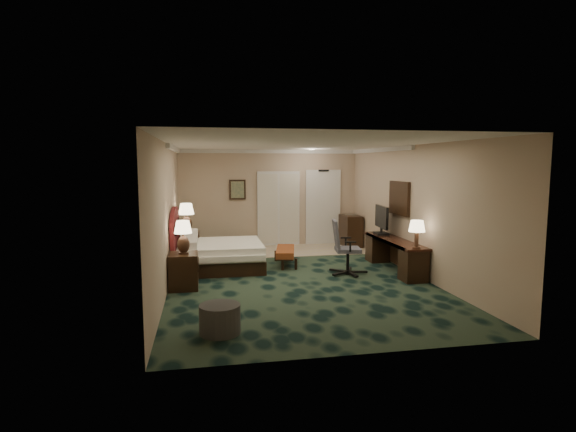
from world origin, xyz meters
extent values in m
cube|color=black|center=(0.00, 0.00, 0.00)|extent=(5.00, 7.50, 0.00)
cube|color=silver|center=(0.00, 0.00, 2.70)|extent=(5.00, 7.50, 0.00)
cube|color=tan|center=(0.00, 3.75, 1.35)|extent=(5.00, 0.00, 2.70)
cube|color=tan|center=(0.00, -3.75, 1.35)|extent=(5.00, 0.00, 2.70)
cube|color=tan|center=(-2.50, 0.00, 1.35)|extent=(0.00, 7.50, 2.70)
cube|color=tan|center=(2.50, 0.00, 1.35)|extent=(0.00, 7.50, 2.70)
cube|color=#C1B18B|center=(0.90, 2.90, 0.01)|extent=(3.20, 1.70, 0.01)
cube|color=silver|center=(1.55, 3.72, 1.05)|extent=(1.02, 0.06, 2.18)
cube|color=beige|center=(0.25, 3.71, 1.05)|extent=(1.20, 0.06, 2.10)
cube|color=#465D51|center=(-0.90, 3.71, 1.60)|extent=(0.45, 0.06, 0.55)
cube|color=white|center=(2.46, 0.60, 1.55)|extent=(0.05, 0.95, 0.75)
cube|color=white|center=(-1.49, 1.15, 0.29)|extent=(1.83, 1.70, 0.58)
cube|color=black|center=(-2.22, -0.35, 0.33)|extent=(0.53, 0.60, 0.66)
cube|color=black|center=(-2.21, 2.18, 0.33)|extent=(0.53, 0.61, 0.67)
cube|color=brown|center=(-0.01, 1.20, 0.19)|extent=(0.62, 1.20, 0.39)
cylinder|color=#333333|center=(-1.64, -2.73, 0.20)|extent=(0.68, 0.68, 0.40)
cube|color=black|center=(2.23, 0.28, 0.34)|extent=(0.51, 2.35, 0.68)
cube|color=black|center=(2.21, 0.97, 1.01)|extent=(0.16, 0.87, 0.67)
cube|color=black|center=(2.22, 3.20, 0.44)|extent=(0.46, 0.83, 0.87)
camera|label=1|loc=(-1.82, -8.73, 2.31)|focal=28.00mm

